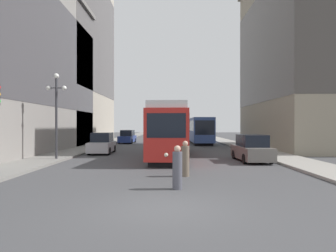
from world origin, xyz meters
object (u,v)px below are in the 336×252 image
(parked_car_right_far, at_px, (251,149))
(pedestrian_crossing_far, at_px, (177,169))
(pedestrian_crossing_near, at_px, (185,160))
(lamp_post_left_near, at_px, (56,103))
(transit_bus, at_px, (199,129))
(parked_car_left_near, at_px, (127,137))
(parked_car_left_mid, at_px, (102,144))
(streetcar, at_px, (171,130))

(parked_car_right_far, xyz_separation_m, pedestrian_crossing_far, (-5.29, -8.95, -0.06))
(pedestrian_crossing_near, distance_m, lamp_post_left_near, 11.09)
(transit_bus, bearing_deg, parked_car_left_near, 178.52)
(parked_car_left_mid, xyz_separation_m, parked_car_right_far, (11.53, -5.71, 0.00))
(pedestrian_crossing_near, bearing_deg, pedestrian_crossing_far, 43.34)
(parked_car_left_mid, relative_size, parked_car_right_far, 0.94)
(parked_car_left_mid, height_order, pedestrian_crossing_far, parked_car_left_mid)
(pedestrian_crossing_near, bearing_deg, parked_car_left_near, -113.90)
(streetcar, xyz_separation_m, parked_car_left_mid, (-6.05, 3.06, -1.26))
(parked_car_left_mid, bearing_deg, parked_car_right_far, -28.06)
(streetcar, height_order, parked_car_left_near, streetcar)
(parked_car_left_mid, relative_size, lamp_post_left_near, 0.74)
(parked_car_left_mid, xyz_separation_m, pedestrian_crossing_far, (6.24, -14.66, -0.06))
(parked_car_left_mid, distance_m, pedestrian_crossing_far, 15.93)
(parked_car_left_near, bearing_deg, lamp_post_left_near, -92.92)
(lamp_post_left_near, bearing_deg, streetcar, 17.50)
(transit_bus, relative_size, pedestrian_crossing_far, 7.73)
(parked_car_left_mid, distance_m, pedestrian_crossing_near, 13.57)
(parked_car_left_near, bearing_deg, parked_car_left_mid, -87.77)
(streetcar, bearing_deg, parked_car_right_far, -23.00)
(lamp_post_left_near, bearing_deg, transit_bus, 60.28)
(transit_bus, bearing_deg, pedestrian_crossing_near, -97.37)
(parked_car_left_near, bearing_deg, parked_car_right_far, -59.26)
(lamp_post_left_near, bearing_deg, parked_car_left_near, 84.85)
(pedestrian_crossing_far, bearing_deg, pedestrian_crossing_near, 172.00)
(streetcar, xyz_separation_m, pedestrian_crossing_near, (0.64, -8.74, -1.31))
(streetcar, distance_m, parked_car_left_mid, 6.90)
(parked_car_left_mid, xyz_separation_m, pedestrian_crossing_near, (6.69, -11.80, -0.05))
(pedestrian_crossing_far, distance_m, lamp_post_left_near, 12.62)
(parked_car_right_far, bearing_deg, streetcar, -26.84)
(parked_car_right_far, bearing_deg, pedestrian_crossing_far, 58.32)
(parked_car_left_mid, height_order, parked_car_right_far, same)
(parked_car_left_near, relative_size, parked_car_right_far, 1.07)
(transit_bus, relative_size, parked_car_left_mid, 2.95)
(pedestrian_crossing_far, bearing_deg, parked_car_left_mid, -155.95)
(streetcar, relative_size, pedestrian_crossing_far, 7.62)
(transit_bus, xyz_separation_m, lamp_post_left_near, (-11.92, -20.89, 2.05))
(parked_car_left_near, relative_size, pedestrian_crossing_near, 2.95)
(parked_car_left_near, height_order, parked_car_left_mid, same)
(pedestrian_crossing_near, bearing_deg, lamp_post_left_near, -73.63)
(transit_bus, height_order, parked_car_left_mid, transit_bus)
(transit_bus, height_order, lamp_post_left_near, lamp_post_left_near)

